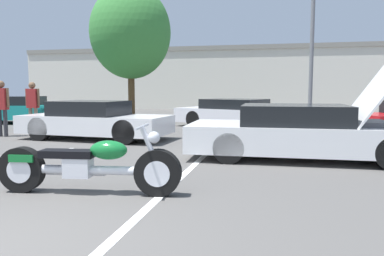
{
  "coord_description": "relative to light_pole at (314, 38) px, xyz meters",
  "views": [
    {
      "loc": [
        2.78,
        -2.52,
        1.43
      ],
      "look_at": [
        1.45,
        3.36,
        0.8
      ],
      "focal_mm": 35.0,
      "sensor_mm": 36.0,
      "label": 1
    }
  ],
  "objects": [
    {
      "name": "far_building",
      "position": [
        -4.37,
        9.95,
        -1.37
      ],
      "size": [
        32.0,
        4.2,
        4.4
      ],
      "color": "beige",
      "rests_on": "ground"
    },
    {
      "name": "show_car_hood_open",
      "position": [
        -1.02,
        -9.83,
        -3.16
      ],
      "size": [
        4.7,
        1.96,
        2.05
      ],
      "rotation": [
        0.0,
        0.0,
        0.02
      ],
      "color": "white",
      "rests_on": "ground"
    },
    {
      "name": "parked_car_left_row",
      "position": [
        -12.12,
        -3.98,
        -3.15
      ],
      "size": [
        4.53,
        2.6,
        1.13
      ],
      "rotation": [
        0.0,
        0.0,
        0.2
      ],
      "color": "teal",
      "rests_on": "ground"
    },
    {
      "name": "parked_car_mid_left_row",
      "position": [
        -6.67,
        -7.96,
        -3.18
      ],
      "size": [
        4.36,
        2.04,
        1.09
      ],
      "rotation": [
        0.0,
        0.0,
        -0.08
      ],
      "color": "white",
      "rests_on": "ground"
    },
    {
      "name": "tree_background",
      "position": [
        -8.52,
        -0.5,
        0.43
      ],
      "size": [
        3.88,
        3.88,
        6.39
      ],
      "color": "brown",
      "rests_on": "ground"
    },
    {
      "name": "spectator_near_motorcycle",
      "position": [
        -9.64,
        -8.05,
        -2.71
      ],
      "size": [
        0.52,
        0.22,
        1.68
      ],
      "color": "#333338",
      "rests_on": "ground"
    },
    {
      "name": "motorcycle",
      "position": [
        -4.07,
        -13.19,
        -3.32
      ],
      "size": [
        2.55,
        0.7,
        0.95
      ],
      "rotation": [
        0.0,
        0.0,
        0.12
      ],
      "color": "black",
      "rests_on": "ground"
    },
    {
      "name": "parked_car_mid_right_row",
      "position": [
        -2.97,
        -3.82,
        -3.19
      ],
      "size": [
        5.04,
        3.58,
        1.06
      ],
      "rotation": [
        0.0,
        0.0,
        -0.4
      ],
      "color": "silver",
      "rests_on": "ground"
    },
    {
      "name": "spectator_by_show_car",
      "position": [
        -9.53,
        -6.73,
        -2.72
      ],
      "size": [
        0.52,
        0.22,
        1.66
      ],
      "color": "gray",
      "rests_on": "ground"
    },
    {
      "name": "light_pole",
      "position": [
        0.0,
        0.0,
        0.0
      ],
      "size": [
        1.21,
        0.28,
        6.67
      ],
      "color": "slate",
      "rests_on": "ground"
    },
    {
      "name": "parking_stripe_middle",
      "position": [
        -3.08,
        -12.37,
        -3.71
      ],
      "size": [
        0.12,
        5.4,
        0.01
      ],
      "primitive_type": "cube",
      "color": "white",
      "rests_on": "ground"
    }
  ]
}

